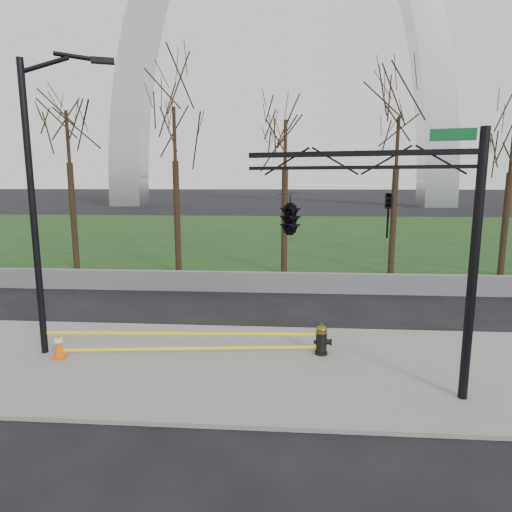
# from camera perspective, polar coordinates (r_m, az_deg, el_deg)

# --- Properties ---
(ground) EXTENTS (500.00, 500.00, 0.00)m
(ground) POSITION_cam_1_polar(r_m,az_deg,el_deg) (12.08, -4.17, -14.18)
(ground) COLOR black
(ground) RESTS_ON ground
(sidewalk) EXTENTS (18.00, 6.00, 0.10)m
(sidewalk) POSITION_cam_1_polar(r_m,az_deg,el_deg) (12.06, -4.17, -13.97)
(sidewalk) COLOR gray
(sidewalk) RESTS_ON ground
(grass_strip) EXTENTS (120.00, 40.00, 0.06)m
(grass_strip) POSITION_cam_1_polar(r_m,az_deg,el_deg) (41.24, 1.81, 3.01)
(grass_strip) COLOR #163413
(grass_strip) RESTS_ON ground
(guardrail) EXTENTS (60.00, 0.30, 0.90)m
(guardrail) POSITION_cam_1_polar(r_m,az_deg,el_deg) (19.50, -0.82, -3.40)
(guardrail) COLOR #59595B
(guardrail) RESTS_ON ground
(gateway_arch) EXTENTS (66.00, 6.00, 65.00)m
(gateway_arch) POSITION_cam_1_polar(r_m,az_deg,el_deg) (90.25, 3.24, 27.60)
(gateway_arch) COLOR #B9BCC1
(gateway_arch) RESTS_ON ground
(tree_row) EXTENTS (54.61, 4.00, 9.22)m
(tree_row) POSITION_cam_1_polar(r_m,az_deg,el_deg) (23.07, 10.88, 8.90)
(tree_row) COLOR black
(tree_row) RESTS_ON ground
(fire_hydrant) EXTENTS (0.56, 0.36, 0.89)m
(fire_hydrant) POSITION_cam_1_polar(r_m,az_deg,el_deg) (12.54, 8.62, -10.83)
(fire_hydrant) COLOR black
(fire_hydrant) RESTS_ON sidewalk
(traffic_cone) EXTENTS (0.40, 0.40, 0.70)m
(traffic_cone) POSITION_cam_1_polar(r_m,az_deg,el_deg) (13.34, -24.40, -10.62)
(traffic_cone) COLOR #DD570B
(traffic_cone) RESTS_ON sidewalk
(street_light) EXTENTS (2.31, 0.94, 8.21)m
(street_light) POSITION_cam_1_polar(r_m,az_deg,el_deg) (13.13, -26.39, 7.87)
(street_light) COLOR black
(street_light) RESTS_ON ground
(traffic_signal_mast) EXTENTS (5.00, 2.54, 6.00)m
(traffic_signal_mast) POSITION_cam_1_polar(r_m,az_deg,el_deg) (10.16, 8.74, 5.40)
(traffic_signal_mast) COLOR black
(traffic_signal_mast) RESTS_ON ground
(caution_tape) EXTENTS (7.83, 0.78, 0.45)m
(caution_tape) POSITION_cam_1_polar(r_m,az_deg,el_deg) (12.53, -9.09, -10.88)
(caution_tape) COLOR #FFED0D
(caution_tape) RESTS_ON ground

